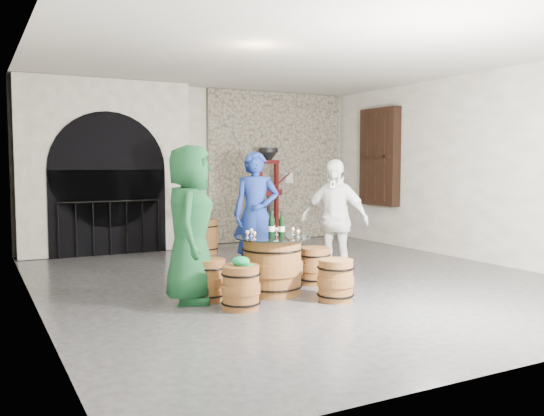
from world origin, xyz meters
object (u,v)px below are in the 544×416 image
barrel_stool_near_left (241,287)px  person_green (190,224)px  wine_bottle_center (282,227)px  wine_bottle_right (272,225)px  wine_bottle_left (271,226)px  barrel_stool_near_right (335,280)px  person_white (334,220)px  barrel_stool_far (260,263)px  barrel_table (272,266)px  corking_press (268,188)px  barrel_stool_left (208,280)px  person_blue (256,214)px  side_barrel (206,237)px  barrel_stool_right (314,266)px

barrel_stool_near_left → person_green: size_ratio=0.27×
wine_bottle_center → wine_bottle_right: 0.18m
person_green → wine_bottle_left: person_green is taller
barrel_stool_near_right → person_white: person_white is taller
barrel_stool_far → person_green: bearing=-150.7°
barrel_table → barrel_stool_near_left: (-0.68, -0.51, -0.11)m
barrel_stool_far → wine_bottle_left: bearing=-107.1°
wine_bottle_left → corking_press: bearing=63.0°
wine_bottle_right → corking_press: bearing=63.1°
barrel_table → barrel_stool_far: bearing=73.6°
barrel_stool_near_right → wine_bottle_center: 0.96m
person_green → person_white: 2.32m
barrel_stool_left → wine_bottle_center: (0.95, -0.13, 0.62)m
person_blue → wine_bottle_center: size_ratio=5.66×
barrel_stool_far → person_white: person_white is taller
person_blue → barrel_stool_near_left: bearing=-95.0°
side_barrel → barrel_stool_right: bearing=-84.0°
barrel_stool_far → corking_press: 3.99m
person_white → wine_bottle_center: (-1.12, -0.48, 0.00)m
person_white → wine_bottle_right: 1.21m
side_barrel → wine_bottle_center: bearing=-95.8°
barrel_stool_right → barrel_stool_near_left: same height
barrel_stool_left → barrel_stool_near_left: same height
person_green → side_barrel: size_ratio=2.99×
wine_bottle_right → person_white: bearing=14.6°
barrel_stool_far → wine_bottle_left: 1.04m
barrel_stool_near_left → wine_bottle_center: 1.09m
barrel_stool_near_left → person_white: (1.90, 0.93, 0.61)m
barrel_stool_near_right → wine_bottle_right: 1.10m
barrel_table → person_blue: size_ratio=0.52×
barrel_stool_near_right → barrel_stool_far: bearing=100.1°
barrel_table → barrel_stool_right: size_ratio=1.88×
barrel_stool_near_left → person_blue: person_blue is taller
barrel_stool_near_right → person_blue: bearing=95.2°
person_green → corking_press: size_ratio=0.95×
barrel_stool_near_left → wine_bottle_center: (0.78, 0.45, 0.62)m
corking_press → barrel_stool_near_left: bearing=-129.4°
barrel_stool_far → barrel_stool_left: bearing=-145.4°
barrel_stool_left → barrel_stool_far: same height
wine_bottle_center → side_barrel: size_ratio=0.52×
person_green → barrel_stool_left: bearing=-67.7°
barrel_stool_right → person_green: (-1.87, -0.19, 0.69)m
side_barrel → corking_press: (1.67, 0.69, 0.84)m
side_barrel → corking_press: size_ratio=0.32×
person_white → wine_bottle_center: size_ratio=5.30×
person_white → corking_press: corking_press is taller
wine_bottle_left → person_green: bearing=176.1°
barrel_stool_far → corking_press: size_ratio=0.25×
barrel_stool_right → side_barrel: size_ratio=0.80×
wine_bottle_center → corking_press: size_ratio=0.16×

